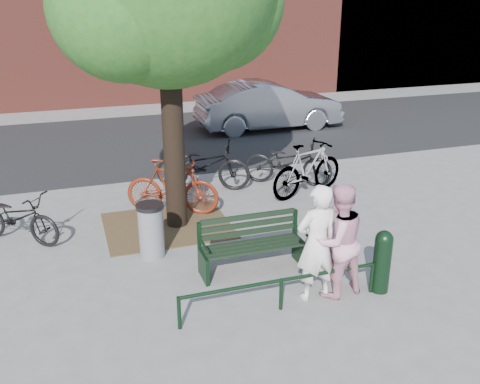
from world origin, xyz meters
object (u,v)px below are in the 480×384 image
object	(u,v)px
person_left	(317,243)
litter_bin	(151,230)
person_right	(338,241)
parked_car	(269,105)
park_bench	(251,243)
bicycle_c	(203,165)
bollard	(382,259)

from	to	relation	value
person_left	litter_bin	size ratio (longest dim) A/B	1.86
person_right	parked_car	world-z (taller)	person_right
park_bench	person_right	world-z (taller)	person_right
parked_car	litter_bin	bearing A→B (deg)	146.07
person_right	bicycle_c	xyz separation A→B (m)	(-0.74, 5.06, -0.31)
park_bench	litter_bin	xyz separation A→B (m)	(-1.49, 0.96, 0.01)
bicycle_c	parked_car	size ratio (longest dim) A/B	0.46
person_right	bollard	world-z (taller)	person_right
person_left	bollard	world-z (taller)	person_left
person_left	bicycle_c	xyz separation A→B (m)	(-0.39, 5.06, -0.33)
litter_bin	bollard	bearing A→B (deg)	-35.54
person_right	bollard	xyz separation A→B (m)	(0.70, -0.15, -0.35)
person_right	litter_bin	distance (m)	3.24
litter_bin	person_right	bearing A→B (deg)	-40.58
bicycle_c	parked_car	world-z (taller)	parked_car
bollard	litter_bin	size ratio (longest dim) A/B	1.04
park_bench	bollard	world-z (taller)	bollard
bicycle_c	park_bench	bearing A→B (deg)	-158.59
park_bench	person_right	size ratio (longest dim) A/B	0.98
bollard	litter_bin	distance (m)	3.86
bicycle_c	litter_bin	bearing A→B (deg)	174.71
person_left	bollard	xyz separation A→B (m)	(1.04, -0.15, -0.36)
person_right	bollard	bearing A→B (deg)	158.39
bollard	bicycle_c	xyz separation A→B (m)	(-1.43, 5.21, 0.03)
litter_bin	bicycle_c	bearing A→B (deg)	60.17
park_bench	bollard	xyz separation A→B (m)	(1.65, -1.28, 0.06)
person_right	litter_bin	world-z (taller)	person_right
bollard	person_left	bearing A→B (deg)	171.63
litter_bin	parked_car	distance (m)	9.33
person_left	park_bench	bearing A→B (deg)	-66.27
bollard	parked_car	distance (m)	10.20
bollard	litter_bin	xyz separation A→B (m)	(-3.14, 2.24, -0.05)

